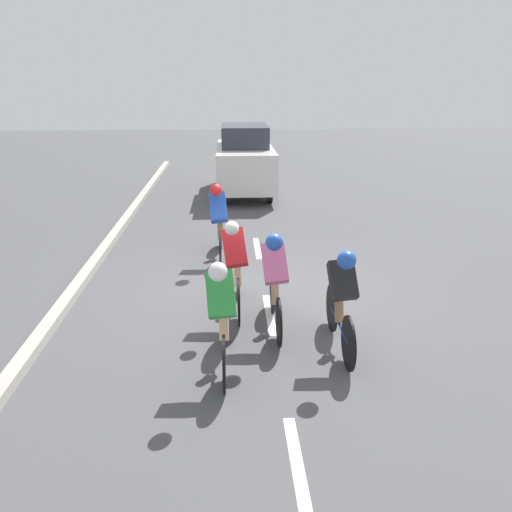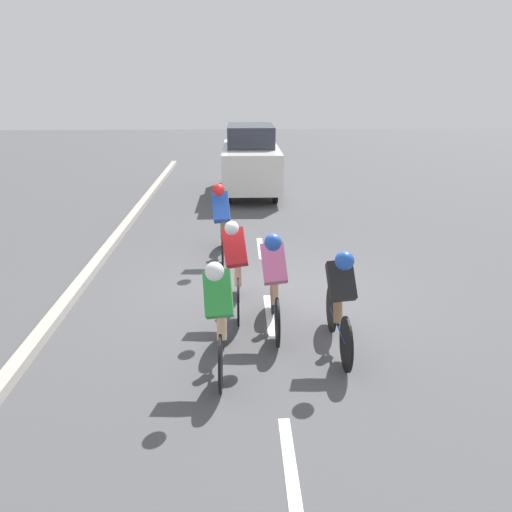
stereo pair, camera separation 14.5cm
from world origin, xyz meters
TOP-DOWN VIEW (x-y plane):
  - ground_plane at (0.00, 0.00)m, footprint 60.00×60.00m
  - lane_stripe_near at (0.00, 3.93)m, footprint 0.12×1.40m
  - lane_stripe_mid at (0.00, 0.73)m, footprint 0.12×1.40m
  - lane_stripe_far at (0.00, -2.47)m, footprint 0.12×1.40m
  - curb at (3.20, 0.73)m, footprint 0.20×29.35m
  - cyclist_green at (0.69, 2.25)m, footprint 0.37×1.68m
  - cyclist_red at (0.50, 0.60)m, footprint 0.40×1.72m
  - cyclist_black at (-0.83, 1.86)m, footprint 0.36×1.71m
  - cyclist_blue at (0.79, -1.90)m, footprint 0.38×1.72m
  - cyclist_pink at (-0.02, 1.25)m, footprint 0.38×1.68m
  - support_car at (0.07, -7.98)m, footprint 1.70×4.05m

SIDE VIEW (x-z plane):
  - ground_plane at x=0.00m, z-range 0.00..0.00m
  - lane_stripe_near at x=0.00m, z-range 0.00..0.01m
  - lane_stripe_mid at x=0.00m, z-range 0.00..0.01m
  - lane_stripe_far at x=0.00m, z-range 0.00..0.01m
  - curb at x=3.20m, z-range 0.00..0.14m
  - cyclist_red at x=0.50m, z-range 0.02..1.53m
  - cyclist_black at x=-0.83m, z-range 0.04..1.52m
  - cyclist_green at x=0.69m, z-range 0.03..1.53m
  - cyclist_pink at x=-0.02m, z-range 0.04..1.56m
  - cyclist_blue at x=0.79m, z-range 0.04..1.59m
  - support_car at x=0.07m, z-range 0.00..2.10m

